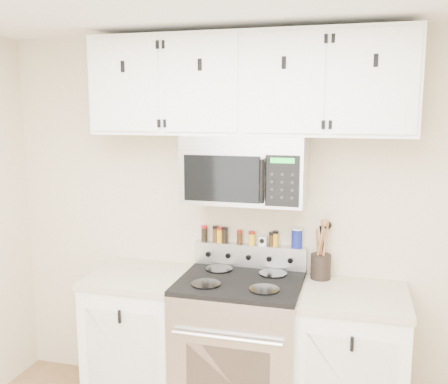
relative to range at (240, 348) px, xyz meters
name	(u,v)px	position (x,y,z in m)	size (l,w,h in m)	color
back_wall	(251,222)	(0.00, 0.32, 0.76)	(3.50, 0.01, 2.50)	beige
range	(240,348)	(0.00, 0.00, 0.00)	(0.76, 0.65, 1.10)	#B7B7BA
base_cabinet_left	(142,338)	(-0.69, 0.02, -0.03)	(0.64, 0.62, 0.92)	white
base_cabinet_right	(351,364)	(0.69, 0.02, -0.03)	(0.64, 0.62, 0.92)	white
microwave	(246,169)	(0.00, 0.13, 1.14)	(0.76, 0.44, 0.42)	#9E9EA3
upper_cabinets	(247,85)	(0.00, 0.15, 1.66)	(2.00, 0.35, 0.62)	white
utensil_crock	(321,264)	(0.48, 0.23, 0.53)	(0.13, 0.13, 0.38)	black
kitchen_timer	(262,241)	(0.08, 0.28, 0.64)	(0.05, 0.04, 0.06)	white
salt_canister	(297,238)	(0.31, 0.28, 0.68)	(0.07, 0.07, 0.13)	navy
spice_jar_0	(204,233)	(-0.32, 0.28, 0.67)	(0.04, 0.04, 0.11)	black
spice_jar_1	(216,234)	(-0.24, 0.28, 0.67)	(0.04, 0.04, 0.11)	#432C10
spice_jar_2	(220,235)	(-0.21, 0.28, 0.67)	(0.04, 0.04, 0.11)	gold
spice_jar_3	(225,235)	(-0.18, 0.28, 0.67)	(0.04, 0.04, 0.11)	black
spice_jar_4	(240,237)	(-0.07, 0.28, 0.66)	(0.04, 0.04, 0.09)	#40230F
spice_jar_5	(252,238)	(0.01, 0.28, 0.66)	(0.05, 0.05, 0.09)	yellow
spice_jar_6	(272,239)	(0.15, 0.28, 0.66)	(0.04, 0.04, 0.09)	#3C250E
spice_jar_7	(275,239)	(0.17, 0.28, 0.67)	(0.04, 0.04, 0.10)	gold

